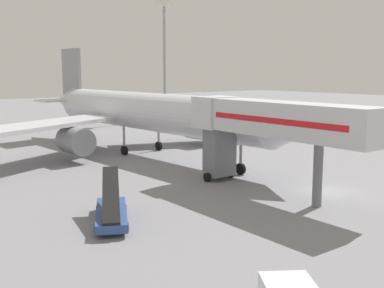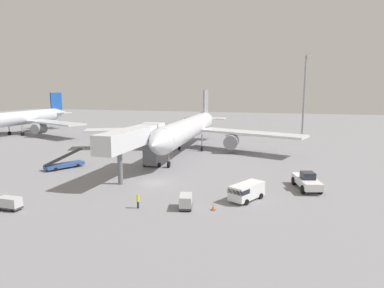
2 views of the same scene
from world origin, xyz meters
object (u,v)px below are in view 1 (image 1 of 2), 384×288
belt_loader_truck (111,211)px  apron_light_mast (164,37)px  jet_bridge (265,123)px  airplane_at_gate (144,113)px

belt_loader_truck → apron_light_mast: (40.68, 51.87, 15.74)m
jet_bridge → belt_loader_truck: (-13.80, 0.66, -4.94)m
jet_bridge → belt_loader_truck: bearing=177.3°
belt_loader_truck → apron_light_mast: bearing=51.9°
airplane_at_gate → jet_bridge: bearing=-96.1°
jet_bridge → apron_light_mast: size_ratio=0.76×
belt_loader_truck → apron_light_mast: size_ratio=0.28×
belt_loader_truck → apron_light_mast: 67.77m
airplane_at_gate → jet_bridge: 22.00m
jet_bridge → belt_loader_truck: 14.67m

